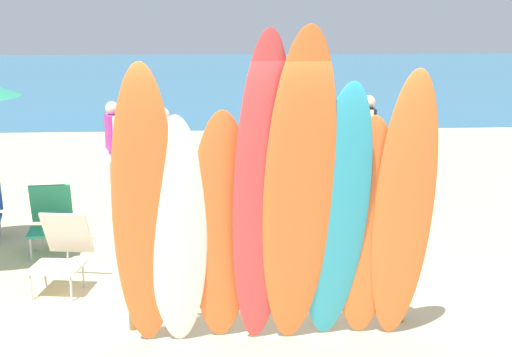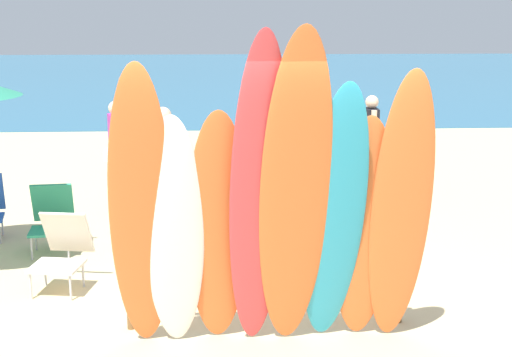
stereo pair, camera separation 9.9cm
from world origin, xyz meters
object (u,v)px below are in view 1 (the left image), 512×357
surfboard_orange_0 (144,214)px  surfboard_red_3 (262,200)px  beachgoer_midbeach (156,151)px  surfboard_orange_2 (221,232)px  beach_chair_red (50,217)px  surfboard_orange_4 (298,199)px  beachgoer_strolling (114,143)px  beachgoer_by_water (368,135)px  beach_chair_blue (62,249)px  surfboard_orange_7 (403,212)px  beachgoer_near_rack (163,161)px  surfboard_white_1 (177,236)px  surfboard_orange_6 (366,231)px  surfboard_rack (268,275)px  beachgoer_photographing (289,134)px  surfboard_teal_5 (337,219)px

surfboard_orange_0 → surfboard_red_3: size_ratio=0.91×
surfboard_red_3 → beachgoer_midbeach: 5.23m
surfboard_orange_2 → beach_chair_red: (-2.03, 2.86, -0.64)m
surfboard_red_3 → surfboard_orange_4: 0.30m
beachgoer_strolling → beachgoer_by_water: 4.15m
surfboard_orange_0 → surfboard_orange_2: (0.62, 0.09, -0.19)m
beach_chair_blue → surfboard_orange_2: bearing=-34.6°
surfboard_orange_7 → beachgoer_midbeach: 5.53m
surfboard_orange_0 → beachgoer_near_rack: bearing=86.4°
surfboard_orange_4 → surfboard_orange_2: bearing=159.5°
surfboard_white_1 → surfboard_orange_0: bearing=-169.3°
beach_chair_red → beach_chair_blue: beach_chair_red is taller
beachgoer_midbeach → surfboard_orange_7: bearing=41.1°
surfboard_orange_7 → beachgoer_near_rack: bearing=122.6°
surfboard_orange_6 → beachgoer_by_water: bearing=81.1°
surfboard_rack → surfboard_white_1: 1.10m
surfboard_orange_0 → beachgoer_strolling: bearing=94.9°
beachgoer_photographing → surfboard_white_1: bearing=-58.6°
surfboard_orange_6 → beachgoer_photographing: surfboard_orange_6 is taller
beach_chair_blue → surfboard_orange_4: bearing=-28.9°
surfboard_teal_5 → surfboard_orange_6: (0.27, 0.12, -0.14)m
surfboard_orange_6 → beachgoer_photographing: size_ratio=1.22×
surfboard_orange_2 → surfboard_orange_7: bearing=-5.5°
beach_chair_blue → surfboard_white_1: bearing=-42.2°
surfboard_white_1 → surfboard_teal_5: 1.33m
surfboard_orange_6 → beachgoer_by_water: (1.33, 5.78, -0.13)m
beachgoer_photographing → surfboard_red_3: bearing=-51.6°
surfboard_white_1 → beachgoer_midbeach: surfboard_white_1 is taller
beachgoer_strolling → beach_chair_red: 2.74m
surfboard_teal_5 → beach_chair_red: 4.27m
surfboard_orange_0 → surfboard_orange_6: surfboard_orange_0 is taller
surfboard_orange_2 → beachgoer_by_water: surfboard_orange_2 is taller
beachgoer_strolling → beachgoer_midbeach: beachgoer_strolling is taller
beachgoer_photographing → beach_chair_blue: size_ratio=2.15×
beachgoer_near_rack → beach_chair_red: (-1.34, -0.75, -0.54)m
surfboard_white_1 → surfboard_orange_2: size_ratio=0.98×
surfboard_white_1 → beachgoer_strolling: surfboard_white_1 is taller
surfboard_white_1 → surfboard_rack: bearing=29.6°
beach_chair_red → beach_chair_blue: 1.33m
surfboard_orange_6 → beachgoer_by_water: 5.93m
surfboard_orange_2 → surfboard_orange_4: bearing=-20.4°
surfboard_white_1 → surfboard_orange_4: 1.05m
surfboard_orange_2 → beachgoer_strolling: 5.75m
surfboard_rack → surfboard_orange_4: surfboard_orange_4 is taller
surfboard_white_1 → surfboard_orange_4: surfboard_orange_4 is taller
surfboard_rack → beach_chair_blue: size_ratio=3.26×
surfboard_orange_7 → beachgoer_by_water: (1.05, 5.88, -0.31)m
beachgoer_strolling → beach_chair_red: bearing=153.5°
surfboard_orange_6 → beachgoer_midbeach: bearing=117.4°
surfboard_orange_6 → beachgoer_strolling: bearing=121.1°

